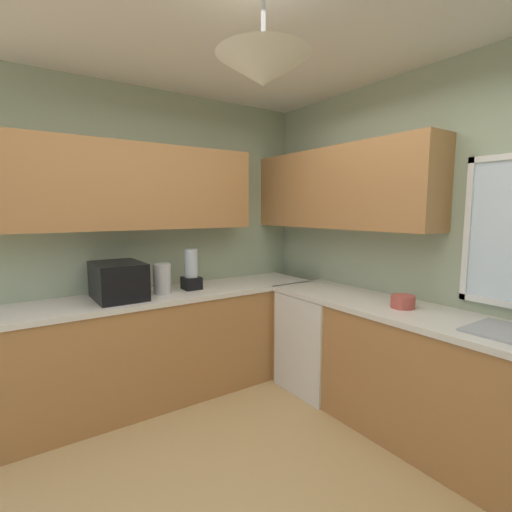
{
  "coord_description": "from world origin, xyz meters",
  "views": [
    {
      "loc": [
        1.47,
        -1.05,
        1.61
      ],
      "look_at": [
        -0.71,
        0.45,
        1.29
      ],
      "focal_mm": 26.31,
      "sensor_mm": 36.0,
      "label": 1
    }
  ],
  "objects": [
    {
      "name": "room_shell",
      "position": [
        -0.36,
        0.46,
        1.78
      ],
      "size": [
        3.86,
        3.38,
        2.73
      ],
      "color": "#9EAD8E",
      "rests_on": "ground_plane"
    },
    {
      "name": "microwave",
      "position": [
        -1.56,
        -0.29,
        1.06
      ],
      "size": [
        0.48,
        0.36,
        0.29
      ],
      "primitive_type": "cube",
      "color": "black",
      "rests_on": "counter_run_left"
    },
    {
      "name": "counter_run_back",
      "position": [
        0.21,
        1.32,
        0.46
      ],
      "size": [
        2.95,
        0.65,
        0.91
      ],
      "color": "#AD7542",
      "rests_on": "ground_plane"
    },
    {
      "name": "blender_appliance",
      "position": [
        -1.56,
        0.34,
        1.07
      ],
      "size": [
        0.15,
        0.15,
        0.36
      ],
      "color": "black",
      "rests_on": "counter_run_left"
    },
    {
      "name": "bowl",
      "position": [
        -0.11,
        1.32,
        0.96
      ],
      "size": [
        0.17,
        0.17,
        0.09
      ],
      "primitive_type": "cylinder",
      "color": "#B74C42",
      "rests_on": "counter_run_back"
    },
    {
      "name": "dishwasher",
      "position": [
        -0.9,
        1.29,
        0.43
      ],
      "size": [
        0.6,
        0.6,
        0.87
      ],
      "primitive_type": "cube",
      "color": "white",
      "rests_on": "ground_plane"
    },
    {
      "name": "counter_run_left",
      "position": [
        -1.56,
        0.0,
        0.46
      ],
      "size": [
        0.65,
        2.99,
        0.91
      ],
      "color": "#AD7542",
      "rests_on": "ground_plane"
    },
    {
      "name": "kettle",
      "position": [
        -1.54,
        0.06,
        1.04
      ],
      "size": [
        0.15,
        0.15,
        0.25
      ],
      "primitive_type": "cylinder",
      "color": "#B7B7BC",
      "rests_on": "counter_run_left"
    }
  ]
}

